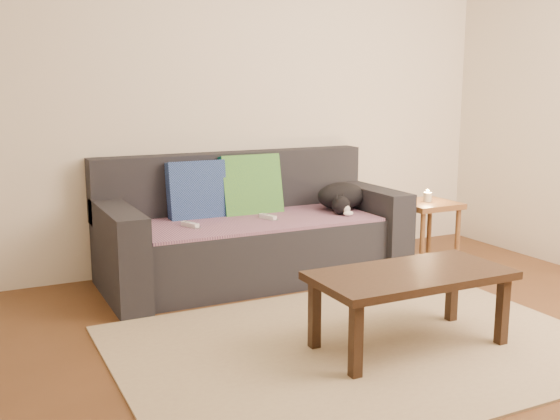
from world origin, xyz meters
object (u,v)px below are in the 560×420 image
at_px(cat, 342,197).
at_px(coffee_table, 410,281).
at_px(wii_remote_b, 268,217).
at_px(wii_remote_a, 190,225).
at_px(sofa, 251,235).
at_px(side_table, 427,214).

bearing_deg(cat, coffee_table, -131.24).
relative_size(cat, wii_remote_b, 3.24).
xyz_separation_m(wii_remote_a, wii_remote_b, (0.57, 0.01, 0.00)).
height_order(wii_remote_b, coffee_table, wii_remote_b).
xyz_separation_m(sofa, wii_remote_b, (0.08, -0.12, 0.15)).
xyz_separation_m(wii_remote_a, side_table, (1.76, -0.24, -0.04)).
height_order(wii_remote_a, wii_remote_b, same).
bearing_deg(side_table, sofa, 164.06).
distance_m(side_table, coffee_table, 1.58).
relative_size(sofa, cat, 4.32).
distance_m(wii_remote_a, wii_remote_b, 0.57).
height_order(side_table, coffee_table, side_table).
relative_size(wii_remote_a, side_table, 0.30).
height_order(cat, side_table, cat).
bearing_deg(sofa, wii_remote_b, -56.69).
distance_m(sofa, cat, 0.76).
xyz_separation_m(sofa, cat, (0.72, -0.05, 0.23)).
bearing_deg(sofa, wii_remote_a, -165.54).
bearing_deg(side_table, wii_remote_b, 168.49).
height_order(sofa, wii_remote_a, sofa).
xyz_separation_m(cat, wii_remote_a, (-1.21, -0.07, -0.08)).
height_order(cat, wii_remote_a, cat).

